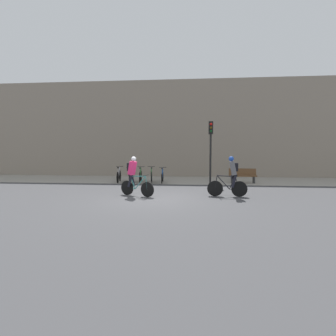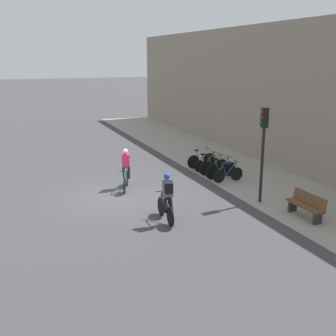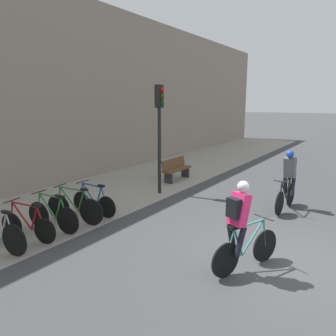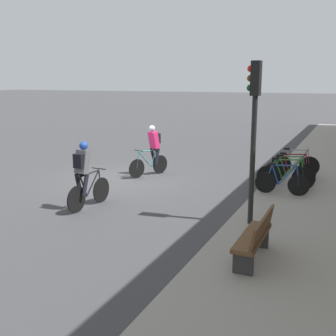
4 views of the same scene
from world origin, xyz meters
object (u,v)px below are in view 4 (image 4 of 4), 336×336
cyclist_grey (84,174)px  parked_bike_4 (282,182)px  parked_bike_1 (292,168)px  cyclist_pink (152,149)px  parked_bike_2 (289,172)px  traffic_light_pole (254,114)px  parked_bike_0 (295,164)px  parked_bike_3 (286,176)px  bench (255,237)px

cyclist_grey → parked_bike_4: size_ratio=1.13×
parked_bike_1 → parked_bike_4: bearing=0.0°
cyclist_pink → parked_bike_4: cyclist_pink is taller
parked_bike_2 → parked_bike_4: 1.39m
cyclist_grey → traffic_light_pole: traffic_light_pole is taller
parked_bike_1 → parked_bike_2: (0.69, 0.00, 0.02)m
cyclist_pink → parked_bike_4: bearing=80.6°
parked_bike_0 → traffic_light_pole: 6.14m
cyclist_grey → parked_bike_3: cyclist_grey is taller
parked_bike_1 → parked_bike_3: size_ratio=0.90×
parked_bike_1 → parked_bike_3: (1.39, 0.00, 0.04)m
cyclist_grey → parked_bike_4: (-3.58, 4.46, -0.56)m
cyclist_pink → parked_bike_0: bearing=113.5°
parked_bike_0 → bench: bearing=2.4°
cyclist_pink → parked_bike_3: cyclist_pink is taller
parked_bike_1 → parked_bike_2: 0.70m
parked_bike_2 → traffic_light_pole: bearing=-3.3°
parked_bike_3 → bench: (5.66, 0.32, 0.05)m
parked_bike_3 → parked_bike_1: bearing=-180.0°
parked_bike_3 → traffic_light_pole: 4.24m
parked_bike_2 → traffic_light_pole: 4.86m
cyclist_grey → bench: size_ratio=1.07×
cyclist_grey → parked_bike_4: 5.75m
cyclist_pink → parked_bike_1: cyclist_pink is taller
parked_bike_2 → bench: 6.37m
parked_bike_1 → traffic_light_pole: (5.03, -0.25, 2.21)m
cyclist_pink → traffic_light_pole: (3.72, 4.38, 1.64)m
parked_bike_1 → parked_bike_3: 1.39m
parked_bike_1 → parked_bike_2: bearing=0.1°
parked_bike_0 → bench: (7.75, 0.32, 0.06)m
cyclist_grey → traffic_light_pole: bearing=98.6°
parked_bike_1 → parked_bike_3: bearing=0.0°
cyclist_grey → parked_bike_3: (-4.27, 4.46, -0.53)m
cyclist_grey → parked_bike_1: size_ratio=1.13×
cyclist_grey → parked_bike_0: 7.79m
parked_bike_0 → parked_bike_2: parked_bike_0 is taller
parked_bike_3 → parked_bike_0: bearing=180.0°
parked_bike_4 → traffic_light_pole: size_ratio=0.42×
cyclist_pink → cyclist_grey: (4.35, 0.17, 0.00)m
cyclist_pink → parked_bike_3: (0.08, 4.63, -0.53)m
parked_bike_2 → parked_bike_3: parked_bike_3 is taller
parked_bike_3 → traffic_light_pole: (3.64, -0.25, 2.17)m
traffic_light_pole → parked_bike_0: bearing=177.5°
cyclist_grey → bench: 5.01m
cyclist_pink → parked_bike_1: size_ratio=1.12×
parked_bike_4 → traffic_light_pole: (2.94, -0.25, 2.20)m
parked_bike_0 → parked_bike_4: (2.79, -0.00, -0.03)m
parked_bike_3 → traffic_light_pole: traffic_light_pole is taller
cyclist_pink → bench: cyclist_pink is taller
parked_bike_0 → traffic_light_pole: bearing=-2.5°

